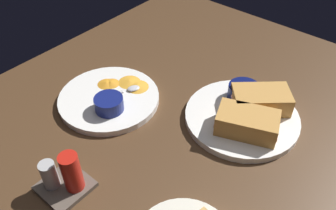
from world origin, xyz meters
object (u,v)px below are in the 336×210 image
Objects in this scene: plate_sandwich_main at (242,117)px; spoon_by_dark_ramekin at (238,113)px; spoon_by_gravy_ramekin at (129,90)px; condiment_caddy at (65,178)px; sandwich_half_near at (247,123)px; sandwich_half_far at (261,100)px; plate_chips_companion at (109,99)px; ramekin_dark_sauce at (244,92)px; ramekin_light_gravy at (109,103)px.

spoon_by_dark_ramekin is (1.00, 0.37, 1.16)cm from plate_sandwich_main.
spoon_by_dark_ramekin is 1.03× the size of spoon_by_gravy_ramekin.
spoon_by_dark_ramekin is at bearing -111.33° from condiment_caddy.
sandwich_half_near is at bearing 129.43° from plate_sandwich_main.
sandwich_half_far is 32.04cm from spoon_by_gravy_ramekin.
ramekin_dark_sauce is at bearing -141.57° from plate_chips_companion.
spoon_by_dark_ramekin is at bearing 20.09° from plate_sandwich_main.
plate_chips_companion is (27.64, 14.87, -1.16)cm from spoon_by_dark_ramekin.
ramekin_dark_sauce is (4.76, -0.42, -0.37)cm from sandwich_half_far.
plate_sandwich_main is at bearing -50.57° from sandwich_half_near.
plate_sandwich_main is 41.26cm from condiment_caddy.
plate_chips_companion is at bearing 62.99° from spoon_by_gravy_ramekin.
condiment_caddy reaches higher than spoon_by_gravy_ramekin.
sandwich_half_near is 10.90cm from ramekin_dark_sauce.
plate_sandwich_main is at bearing -143.69° from ramekin_light_gravy.
plate_sandwich_main is 6.57cm from ramekin_dark_sauce.
ramekin_dark_sauce is 0.79× the size of condiment_caddy.
sandwich_half_far reaches higher than spoon_by_dark_ramekin.
spoon_by_gravy_ramekin is at bearing 22.04° from plate_sandwich_main.
plate_sandwich_main is at bearing -159.91° from spoon_by_dark_ramekin.
plate_chips_companion is at bearing 33.24° from sandwich_half_far.
sandwich_half_near is 33.94cm from plate_chips_companion.
sandwich_half_near is 0.60× the size of plate_chips_companion.
ramekin_dark_sauce is 1.11× the size of ramekin_light_gravy.
plate_sandwich_main is at bearing 69.43° from sandwich_half_far.
sandwich_half_near reaches higher than spoon_by_dark_ramekin.
plate_sandwich_main is at bearing 120.43° from ramekin_dark_sauce.
sandwich_half_near is 1.58× the size of spoon_by_gravy_ramekin.
condiment_caddy reaches higher than spoon_by_dark_ramekin.
ramekin_dark_sauce is (6.18, -8.98, -0.37)cm from sandwich_half_near.
spoon_by_dark_ramekin is 31.41cm from plate_chips_companion.
sandwich_half_near is at bearing -152.78° from ramekin_light_gravy.
plate_sandwich_main is 5.94cm from sandwich_half_far.
condiment_caddy is at bearing 111.12° from spoon_by_gravy_ramekin.
condiment_caddy reaches higher than plate_sandwich_main.
spoon_by_dark_ramekin is 40.49cm from condiment_caddy.
plate_sandwich_main is 3.87× the size of ramekin_light_gravy.
spoon_by_dark_ramekin is at bearing 110.09° from ramekin_dark_sauce.
sandwich_half_near is (-3.18, 3.87, 3.20)cm from plate_sandwich_main.
spoon_by_gravy_ramekin is 1.00× the size of condiment_caddy.
sandwich_half_far is 1.51× the size of spoon_by_dark_ramekin.
ramekin_light_gravy is at bearing 40.76° from sandwich_half_far.
ramekin_dark_sauce is 0.31× the size of plate_chips_companion.
spoon_by_gravy_ramekin is (25.30, 10.28, 0.00)cm from spoon_by_dark_ramekin.
sandwich_half_near is at bearing 99.43° from sandwich_half_far.
sandwich_half_near reaches higher than spoon_by_gravy_ramekin.
plate_chips_companion is (28.64, 15.23, 0.00)cm from plate_sandwich_main.
ramekin_dark_sauce is 6.06cm from spoon_by_dark_ramekin.
ramekin_light_gravy is at bearing 140.19° from plate_chips_companion.
spoon_by_gravy_ramekin is (28.06, 15.33, -2.04)cm from sandwich_half_far.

